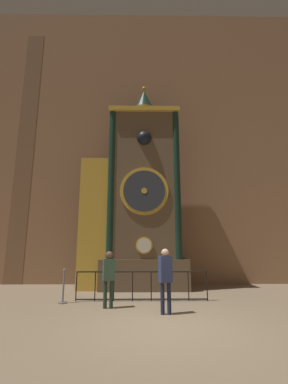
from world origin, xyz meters
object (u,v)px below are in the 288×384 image
object	(u,v)px
visitor_far	(165,274)
stanchion_post	(63,292)
visitor_near	(109,273)
clock_tower	(136,199)

from	to	relation	value
visitor_far	stanchion_post	xyz separation A→B (m)	(-3.17, 1.37, -0.69)
visitor_far	visitor_near	bearing A→B (deg)	138.67
visitor_far	stanchion_post	world-z (taller)	visitor_far
visitor_near	stanchion_post	bearing A→B (deg)	138.75
visitor_far	stanchion_post	size ratio (longest dim) A/B	1.62
clock_tower	visitor_far	bearing A→B (deg)	-77.11
clock_tower	visitor_near	xyz separation A→B (m)	(-0.72, -3.32, -2.86)
clock_tower	stanchion_post	xyz separation A→B (m)	(-2.26, -2.63, -3.51)
visitor_near	visitor_far	distance (m)	1.78
visitor_near	visitor_far	world-z (taller)	visitor_far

